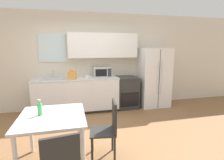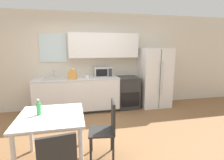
{
  "view_description": "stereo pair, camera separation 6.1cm",
  "coord_description": "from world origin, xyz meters",
  "px_view_note": "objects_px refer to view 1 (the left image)",
  "views": [
    {
      "loc": [
        -0.45,
        -3.12,
        1.74
      ],
      "look_at": [
        0.41,
        0.48,
        1.05
      ],
      "focal_mm": 28.0,
      "sensor_mm": 36.0,
      "label": 1
    },
    {
      "loc": [
        -0.39,
        -3.13,
        1.74
      ],
      "look_at": [
        0.41,
        0.48,
        1.05
      ],
      "focal_mm": 28.0,
      "sensor_mm": 36.0,
      "label": 2
    }
  ],
  "objects_px": {
    "coffee_mug": "(87,77)",
    "microwave": "(102,72)",
    "dining_chair_side": "(109,125)",
    "oven_range": "(126,92)",
    "refrigerator": "(154,77)",
    "drink_bottle": "(40,109)",
    "dining_table": "(53,123)"
  },
  "relations": [
    {
      "from": "refrigerator",
      "to": "coffee_mug",
      "type": "distance_m",
      "value": 2.0
    },
    {
      "from": "microwave",
      "to": "coffee_mug",
      "type": "distance_m",
      "value": 0.53
    },
    {
      "from": "coffee_mug",
      "to": "dining_chair_side",
      "type": "relative_size",
      "value": 0.13
    },
    {
      "from": "oven_range",
      "to": "microwave",
      "type": "height_order",
      "value": "microwave"
    },
    {
      "from": "oven_range",
      "to": "drink_bottle",
      "type": "bearing_deg",
      "value": -133.05
    },
    {
      "from": "coffee_mug",
      "to": "drink_bottle",
      "type": "bearing_deg",
      "value": -113.6
    },
    {
      "from": "microwave",
      "to": "dining_table",
      "type": "bearing_deg",
      "value": -116.58
    },
    {
      "from": "oven_range",
      "to": "dining_chair_side",
      "type": "height_order",
      "value": "dining_chair_side"
    },
    {
      "from": "oven_range",
      "to": "dining_chair_side",
      "type": "xyz_separation_m",
      "value": [
        -1.02,
        -2.22,
        0.08
      ]
    },
    {
      "from": "oven_range",
      "to": "drink_bottle",
      "type": "height_order",
      "value": "drink_bottle"
    },
    {
      "from": "dining_chair_side",
      "to": "drink_bottle",
      "type": "xyz_separation_m",
      "value": [
        -1.0,
        0.06,
        0.34
      ]
    },
    {
      "from": "oven_range",
      "to": "refrigerator",
      "type": "distance_m",
      "value": 0.94
    },
    {
      "from": "oven_range",
      "to": "dining_table",
      "type": "relative_size",
      "value": 0.94
    },
    {
      "from": "oven_range",
      "to": "refrigerator",
      "type": "relative_size",
      "value": 0.53
    },
    {
      "from": "dining_chair_side",
      "to": "microwave",
      "type": "bearing_deg",
      "value": 0.06
    },
    {
      "from": "microwave",
      "to": "dining_chair_side",
      "type": "bearing_deg",
      "value": -97.84
    },
    {
      "from": "dining_table",
      "to": "dining_chair_side",
      "type": "distance_m",
      "value": 0.84
    },
    {
      "from": "microwave",
      "to": "drink_bottle",
      "type": "bearing_deg",
      "value": -120.39
    },
    {
      "from": "refrigerator",
      "to": "drink_bottle",
      "type": "height_order",
      "value": "refrigerator"
    },
    {
      "from": "refrigerator",
      "to": "drink_bottle",
      "type": "distance_m",
      "value": 3.57
    },
    {
      "from": "oven_range",
      "to": "drink_bottle",
      "type": "relative_size",
      "value": 3.88
    },
    {
      "from": "microwave",
      "to": "dining_table",
      "type": "height_order",
      "value": "microwave"
    },
    {
      "from": "coffee_mug",
      "to": "dining_table",
      "type": "height_order",
      "value": "coffee_mug"
    },
    {
      "from": "oven_range",
      "to": "dining_chair_side",
      "type": "relative_size",
      "value": 0.98
    },
    {
      "from": "drink_bottle",
      "to": "dining_table",
      "type": "bearing_deg",
      "value": -17.7
    },
    {
      "from": "oven_range",
      "to": "refrigerator",
      "type": "height_order",
      "value": "refrigerator"
    },
    {
      "from": "coffee_mug",
      "to": "microwave",
      "type": "bearing_deg",
      "value": 29.97
    },
    {
      "from": "refrigerator",
      "to": "dining_chair_side",
      "type": "relative_size",
      "value": 1.86
    },
    {
      "from": "dining_table",
      "to": "drink_bottle",
      "type": "distance_m",
      "value": 0.28
    },
    {
      "from": "dining_table",
      "to": "microwave",
      "type": "bearing_deg",
      "value": 63.42
    },
    {
      "from": "coffee_mug",
      "to": "dining_chair_side",
      "type": "bearing_deg",
      "value": -86.3
    },
    {
      "from": "oven_range",
      "to": "refrigerator",
      "type": "bearing_deg",
      "value": -1.85
    }
  ]
}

